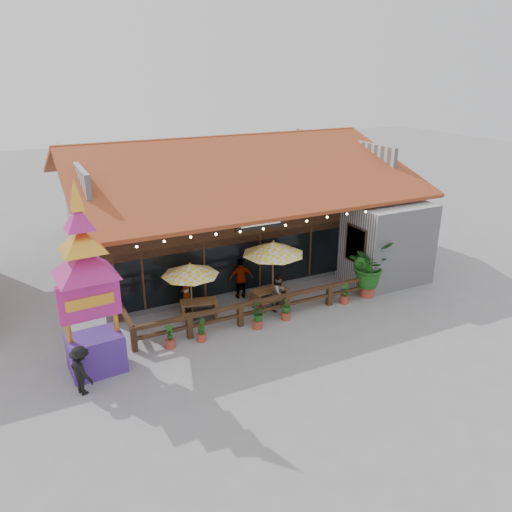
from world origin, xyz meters
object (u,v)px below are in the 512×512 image
picnic_table_right (270,294)px  pedestrian (81,370)px  umbrella_left (190,270)px  thai_sign_tower (85,268)px  umbrella_right (273,248)px  picnic_table_left (199,306)px  tropical_plant (369,266)px

picnic_table_right → pedestrian: size_ratio=0.96×
umbrella_left → thai_sign_tower: size_ratio=0.39×
umbrella_right → picnic_table_right: umbrella_right is taller
umbrella_left → umbrella_right: size_ratio=0.90×
umbrella_left → pedestrian: size_ratio=1.70×
umbrella_right → pedestrian: 8.68m
umbrella_right → picnic_table_left: (-3.20, 0.08, -1.90)m
umbrella_right → pedestrian: (-8.00, -2.98, -1.58)m
pedestrian → tropical_plant: bearing=-104.2°
picnic_table_right → umbrella_left: bearing=175.7°
umbrella_left → thai_sign_tower: thai_sign_tower is taller
picnic_table_left → pedestrian: bearing=-147.5°
thai_sign_tower → tropical_plant: bearing=3.4°
picnic_table_left → tropical_plant: size_ratio=0.70×
tropical_plant → pedestrian: bearing=-171.8°
thai_sign_tower → pedestrian: (-0.59, -1.05, -2.78)m
pedestrian → umbrella_right: bearing=-92.0°
picnic_table_right → thai_sign_tower: thai_sign_tower is taller
umbrella_left → tropical_plant: bearing=-10.3°
picnic_table_left → umbrella_right: bearing=-1.3°
umbrella_right → thai_sign_tower: size_ratio=0.43×
umbrella_right → picnic_table_right: 1.92m
picnic_table_right → pedestrian: pedestrian is taller
pedestrian → umbrella_left: bearing=-78.3°
umbrella_right → picnic_table_left: 3.72m
picnic_table_left → thai_sign_tower: bearing=-154.5°
umbrella_left → picnic_table_right: 3.62m
pedestrian → picnic_table_left: bearing=-80.0°
umbrella_right → tropical_plant: (3.88, -1.26, -1.00)m
picnic_table_right → thai_sign_tower: size_ratio=0.22×
thai_sign_tower → umbrella_left: bearing=27.1°
picnic_table_left → tropical_plant: tropical_plant is taller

